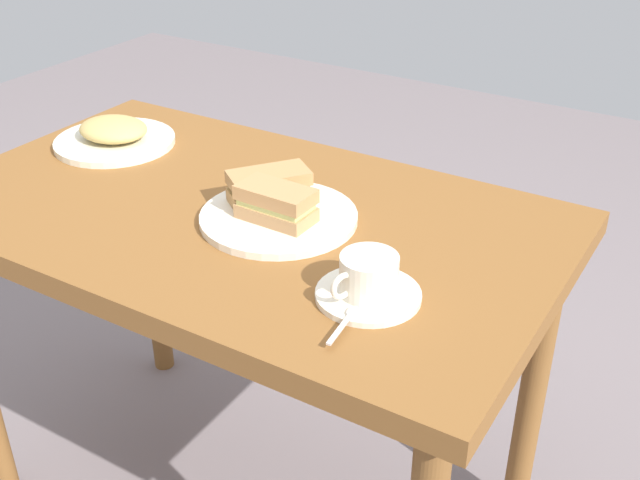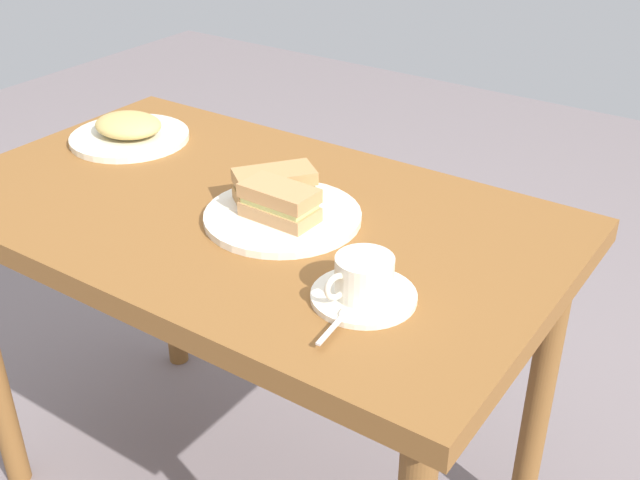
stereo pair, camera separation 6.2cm
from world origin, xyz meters
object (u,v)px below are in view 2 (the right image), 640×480
coffee_cup (364,275)px  side_plate (130,137)px  dining_table (248,252)px  spoon (340,319)px  sandwich_plate (283,216)px  coffee_saucer (364,296)px  sandwich_front (279,203)px  sandwich_back (275,185)px

coffee_cup → side_plate: 0.79m
dining_table → spoon: spoon is taller
side_plate → sandwich_plate: bearing=-11.9°
coffee_saucer → spoon: bearing=-83.9°
dining_table → sandwich_front: (0.09, -0.02, 0.14)m
sandwich_back → side_plate: (-0.46, 0.07, -0.04)m
sandwich_front → spoon: size_ratio=1.38×
dining_table → sandwich_back: bearing=37.8°
sandwich_back → sandwich_plate: bearing=-37.5°
dining_table → spoon: bearing=-31.5°
dining_table → coffee_saucer: 0.38m
coffee_cup → sandwich_back: bearing=150.1°
sandwich_front → sandwich_plate: bearing=112.0°
sandwich_front → spoon: bearing=-37.5°
sandwich_front → spoon: 0.32m
sandwich_plate → side_plate: bearing=168.1°
sandwich_back → coffee_saucer: sandwich_back is taller
sandwich_plate → sandwich_front: sandwich_front is taller
sandwich_plate → coffee_cup: bearing=-28.5°
side_plate → coffee_cup: bearing=-17.9°
sandwich_plate → sandwich_back: size_ratio=1.77×
sandwich_front → side_plate: 0.53m
sandwich_front → spoon: (0.25, -0.19, -0.03)m
sandwich_back → coffee_cup: bearing=-29.9°
sandwich_plate → coffee_saucer: bearing=-28.2°
dining_table → coffee_saucer: coffee_saucer is taller
sandwich_front → sandwich_back: sandwich_front is taller
sandwich_back → coffee_cup: (0.30, -0.17, -0.00)m
sandwich_back → spoon: size_ratio=1.61×
sandwich_front → coffee_saucer: bearing=-25.2°
sandwich_front → coffee_cup: bearing=-25.6°
sandwich_back → coffee_saucer: 0.34m
sandwich_back → dining_table: bearing=-142.2°
sandwich_back → coffee_saucer: size_ratio=0.98×
sandwich_front → side_plate: (-0.51, 0.13, -0.04)m
sandwich_front → sandwich_back: bearing=133.8°
coffee_saucer → sandwich_back: bearing=150.3°
sandwich_back → side_plate: bearing=171.0°
spoon → side_plate: spoon is taller
side_plate → sandwich_front: bearing=-13.9°
coffee_cup → dining_table: bearing=158.2°
sandwich_plate → sandwich_front: (0.01, -0.02, 0.04)m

